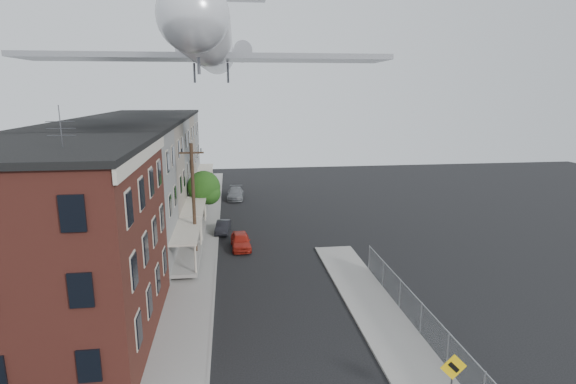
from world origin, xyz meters
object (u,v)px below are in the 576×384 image
object	(u,v)px
utility_pole	(194,200)
car_near	(241,241)
warning_sign	(453,375)
airplane	(210,44)
car_mid	(223,227)
car_far	(236,194)
street_tree	(205,189)

from	to	relation	value
utility_pole	car_near	xyz separation A→B (m)	(3.50, 1.94, -4.02)
warning_sign	utility_pole	world-z (taller)	utility_pole
airplane	car_mid	bearing A→B (deg)	84.57
car_far	airplane	xyz separation A→B (m)	(-1.80, -17.79, 15.49)
car_near	airplane	size ratio (longest dim) A/B	0.13
warning_sign	car_near	distance (m)	22.37
street_tree	car_mid	bearing A→B (deg)	-64.34
street_tree	warning_sign	bearing A→B (deg)	-69.42
warning_sign	car_near	bearing A→B (deg)	110.16
car_near	car_mid	xyz separation A→B (m)	(-1.50, 4.50, -0.11)
utility_pole	car_near	world-z (taller)	utility_pole
warning_sign	airplane	distance (m)	27.13
car_near	car_mid	bearing A→B (deg)	105.68
street_tree	car_near	size ratio (longest dim) A/B	1.35
car_mid	airplane	bearing A→B (deg)	-89.04
car_mid	car_far	xyz separation A→B (m)	(1.37, 13.29, 0.12)
airplane	warning_sign	bearing A→B (deg)	-65.34
warning_sign	street_tree	world-z (taller)	street_tree
utility_pole	car_near	distance (m)	5.67
warning_sign	car_far	bearing A→B (deg)	101.42
utility_pole	car_mid	size ratio (longest dim) A/B	2.70
car_far	airplane	distance (m)	23.66
warning_sign	airplane	xyz separation A→B (m)	(-9.63, 20.97, 14.28)
car_far	warning_sign	bearing A→B (deg)	-75.41
car_near	car_mid	distance (m)	4.75
car_mid	airplane	xyz separation A→B (m)	(-0.43, -4.50, 15.61)
street_tree	car_near	distance (m)	9.03
utility_pole	car_mid	xyz separation A→B (m)	(2.00, 6.44, -4.13)
car_mid	warning_sign	bearing A→B (deg)	-63.75
warning_sign	car_mid	bearing A→B (deg)	109.86
street_tree	car_far	world-z (taller)	street_tree
utility_pole	car_mid	bearing A→B (deg)	72.75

